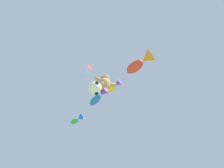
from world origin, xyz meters
The scene contains 7 objects.
teddy_bear_kite centered at (-0.53, 3.51, 11.61)m, with size 1.78×0.79×1.81m.
soccer_ball_kite centered at (-1.15, 3.58, 9.93)m, with size 0.98×0.97×0.90m.
fish_kite_crimson centered at (1.80, 1.41, 13.40)m, with size 2.09×2.64×1.12m.
fish_kite_goldfin centered at (0.66, 4.35, 13.65)m, with size 1.12×1.60×0.62m.
fish_kite_cobalt centered at (-0.20, 6.29, 14.51)m, with size 1.64×2.57×0.87m.
fish_kite_emerald centered at (-1.43, 8.98, 13.40)m, with size 1.23×1.49×0.65m.
diamond_kite centered at (-2.12, 4.20, 15.40)m, with size 0.73×0.56×2.68m.
Camera 1 is at (-1.61, -0.44, 0.97)m, focal length 24.00 mm.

